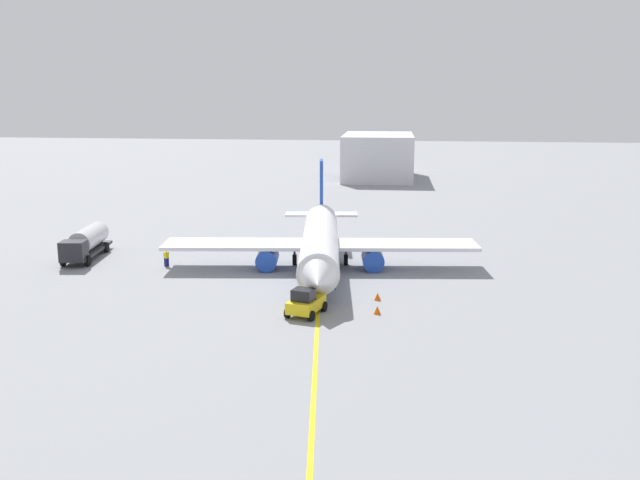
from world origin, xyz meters
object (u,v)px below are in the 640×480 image
safety_cone_wingtip (377,310)px  airplane (320,243)px  fuel_tanker (86,242)px  pushback_tug (306,302)px  safety_cone_nose (378,296)px  refueling_worker (166,258)px

safety_cone_wingtip → airplane: bearing=-155.0°
fuel_tanker → pushback_tug: size_ratio=2.59×
fuel_tanker → pushback_tug: fuel_tanker is taller
safety_cone_nose → fuel_tanker: bearing=-109.6°
refueling_worker → safety_cone_wingtip: refueling_worker is taller
fuel_tanker → safety_cone_nose: 33.24m
refueling_worker → safety_cone_nose: 23.48m
pushback_tug → refueling_worker: 21.31m
fuel_tanker → safety_cone_wingtip: size_ratio=15.69×
pushback_tug → fuel_tanker: bearing=-121.5°
airplane → pushback_tug: size_ratio=8.23×
airplane → refueling_worker: size_ratio=19.15×
fuel_tanker → refueling_worker: fuel_tanker is taller
airplane → refueling_worker: (1.16, -15.44, -1.77)m
safety_cone_wingtip → pushback_tug: bearing=-80.0°
fuel_tanker → safety_cone_nose: size_ratio=15.81×
fuel_tanker → safety_cone_nose: fuel_tanker is taller
airplane → refueling_worker: bearing=-85.7°
pushback_tug → airplane: bearing=-176.5°
refueling_worker → safety_cone_nose: bearing=67.6°
airplane → fuel_tanker: size_ratio=3.18×
refueling_worker → safety_cone_wingtip: (12.68, 21.90, -0.49)m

